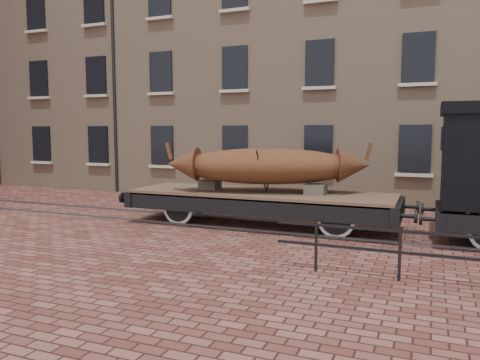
% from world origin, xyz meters
% --- Properties ---
extents(ground, '(90.00, 90.00, 0.00)m').
position_xyz_m(ground, '(0.00, 0.00, 0.00)').
color(ground, '#552A23').
extents(warehouse_cream, '(40.00, 10.19, 14.00)m').
position_xyz_m(warehouse_cream, '(3.00, 9.99, 7.00)').
color(warehouse_cream, tan).
rests_on(warehouse_cream, ground).
extents(rail_track, '(30.00, 1.52, 0.06)m').
position_xyz_m(rail_track, '(0.00, 0.00, 0.03)').
color(rail_track, '#59595E').
rests_on(rail_track, ground).
extents(flatcar_wagon, '(8.78, 2.38, 1.33)m').
position_xyz_m(flatcar_wagon, '(0.43, -0.00, 0.83)').
color(flatcar_wagon, brown).
rests_on(flatcar_wagon, ground).
extents(iron_boat, '(5.95, 3.07, 1.47)m').
position_xyz_m(iron_boat, '(0.61, -0.00, 1.81)').
color(iron_boat, brown).
rests_on(iron_boat, flatcar_wagon).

